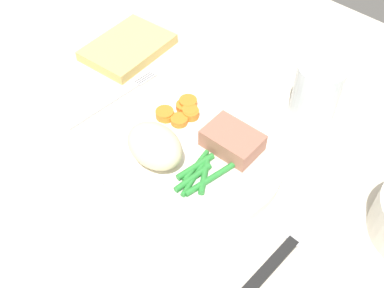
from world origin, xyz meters
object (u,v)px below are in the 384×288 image
object	(u,v)px
meat_portion	(231,140)
water_glass	(316,94)
fork	(113,99)
napkin	(128,47)
dinner_plate	(192,153)
knife	(298,236)

from	to	relation	value
meat_portion	water_glass	world-z (taller)	water_glass
fork	napkin	distance (cm)	12.09
dinner_plate	meat_portion	world-z (taller)	meat_portion
fork	napkin	size ratio (longest dim) A/B	1.19
napkin	fork	bearing A→B (deg)	-52.04
knife	water_glass	bearing A→B (deg)	121.38
dinner_plate	fork	world-z (taller)	dinner_plate
napkin	meat_portion	bearing A→B (deg)	-11.23
napkin	knife	bearing A→B (deg)	-13.08
fork	napkin	world-z (taller)	napkin
dinner_plate	fork	bearing A→B (deg)	-179.10
meat_portion	napkin	distance (cm)	27.67
dinner_plate	fork	distance (cm)	16.31
fork	knife	bearing A→B (deg)	0.22
meat_portion	knife	distance (cm)	14.88
fork	knife	size ratio (longest dim) A/B	0.81
knife	water_glass	distance (cm)	21.84
dinner_plate	water_glass	world-z (taller)	water_glass
dinner_plate	napkin	bearing A→B (deg)	158.67
fork	water_glass	world-z (taller)	water_glass
dinner_plate	napkin	world-z (taller)	same
dinner_plate	napkin	distance (cm)	25.47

